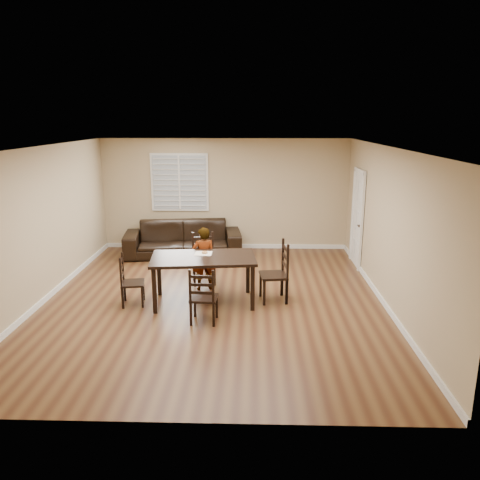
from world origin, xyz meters
name	(u,v)px	position (x,y,z in m)	size (l,w,h in m)	color
ground	(214,300)	(0.00, 0.00, 0.00)	(7.00, 7.00, 0.00)	brown
room	(215,199)	(0.04, 0.18, 1.81)	(6.04, 7.04, 2.72)	tan
dining_table	(203,262)	(-0.16, -0.10, 0.75)	(1.89, 1.19, 0.84)	black
chair_near	(203,259)	(-0.29, 1.02, 0.45)	(0.51, 0.49, 0.99)	black
chair_far	(203,299)	(-0.08, -1.03, 0.42)	(0.44, 0.42, 0.93)	black
chair_left	(126,282)	(-1.49, -0.25, 0.41)	(0.44, 0.46, 0.90)	black
chair_right	(281,274)	(1.19, 0.05, 0.49)	(0.52, 0.55, 1.08)	black
child	(204,259)	(-0.23, 0.54, 0.61)	(0.44, 0.29, 1.21)	gray
napkin	(203,253)	(-0.18, 0.10, 0.84)	(0.30, 0.30, 0.00)	beige
donut	(205,252)	(-0.16, 0.10, 0.86)	(0.11, 0.11, 0.04)	#B37840
sofa	(183,239)	(-0.96, 2.84, 0.40)	(2.71, 1.06, 0.79)	black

